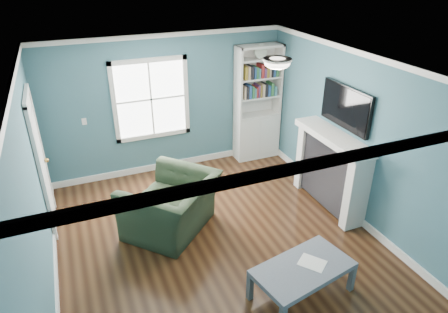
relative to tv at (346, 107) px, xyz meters
name	(u,v)px	position (x,y,z in m)	size (l,w,h in m)	color
floor	(217,240)	(-2.20, -0.20, -1.72)	(5.00, 5.00, 0.00)	black
room_walls	(216,144)	(-2.20, -0.20, -0.14)	(5.00, 5.00, 5.00)	#3B6976
trim	(216,167)	(-2.20, -0.20, -0.49)	(4.50, 5.00, 2.60)	white
window	(151,99)	(-2.50, 2.29, -0.27)	(1.40, 0.06, 1.50)	white
bookshelf	(257,114)	(-0.43, 2.10, -0.80)	(0.90, 0.35, 2.31)	silver
fireplace	(331,171)	(-0.12, 0.00, -1.09)	(0.44, 1.58, 1.30)	black
tv	(346,107)	(0.00, 0.00, 0.00)	(0.06, 1.10, 0.65)	black
door	(41,162)	(-4.42, 1.20, -0.65)	(0.12, 0.98, 2.17)	silver
ceiling_fixture	(277,62)	(-1.30, -0.10, 0.82)	(0.38, 0.38, 0.15)	white
light_switch	(84,122)	(-3.70, 2.28, -0.52)	(0.08, 0.01, 0.12)	white
recliner	(171,197)	(-2.73, 0.34, -1.16)	(1.30, 0.85, 1.14)	#1F2D1C
coffee_table	(303,270)	(-1.62, -1.57, -1.34)	(1.32, 0.89, 0.44)	#4C545B
paper_sheet	(312,263)	(-1.48, -1.56, -1.28)	(0.24, 0.31, 0.00)	white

